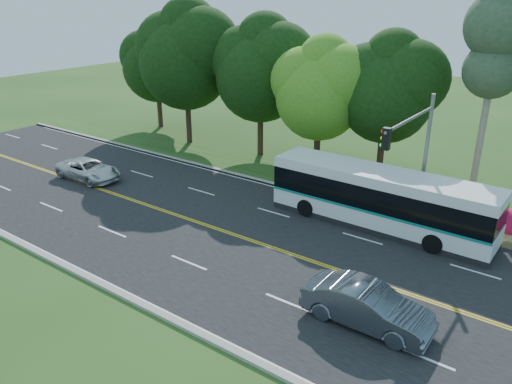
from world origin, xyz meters
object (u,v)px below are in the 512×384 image
Objects in this scene: transit_bus at (380,200)px; suv at (88,170)px; traffic_signal at (415,147)px; sedan at (367,306)px.

suv is (-18.63, -4.57, -0.88)m from transit_bus.
transit_bus is at bearing -176.93° from traffic_signal.
traffic_signal is 9.33m from sedan.
traffic_signal is 3.45m from transit_bus.
sedan is at bearing -68.68° from transit_bus.
traffic_signal is 1.47× the size of suv.
transit_bus is at bearing -78.39° from suv.
sedan is (1.61, -8.35, -3.84)m from traffic_signal.
traffic_signal is at bearing 3.87° from transit_bus.
traffic_signal is 21.03m from suv.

